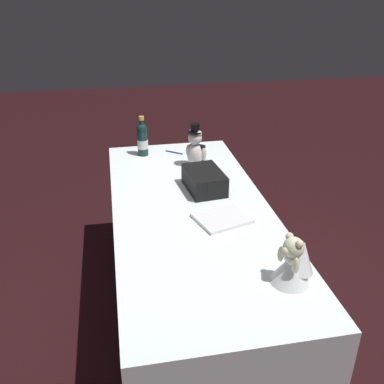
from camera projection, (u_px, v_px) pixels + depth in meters
The scene contains 8 objects.
ground_plane at pixel (192, 313), 2.67m from camera, with size 12.00×12.00×0.00m, color black.
reception_table at pixel (192, 264), 2.50m from camera, with size 1.99×0.84×0.73m, color white.
teddy_bear_groom at pixel (196, 149), 2.81m from camera, with size 0.14×0.14×0.29m.
teddy_bear_bride at pixel (294, 262), 1.75m from camera, with size 0.18×0.21×0.22m.
champagne_bottle at pixel (142, 139), 2.97m from camera, with size 0.07×0.07×0.28m.
signing_pen at pixel (175, 152), 3.05m from camera, with size 0.09×0.12×0.01m.
gift_case_black at pixel (204, 180), 2.52m from camera, with size 0.31×0.22×0.12m.
guestbook at pixel (222, 218), 2.23m from camera, with size 0.22×0.26×0.02m, color white.
Camera 1 is at (2.01, -0.38, 1.87)m, focal length 40.80 mm.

